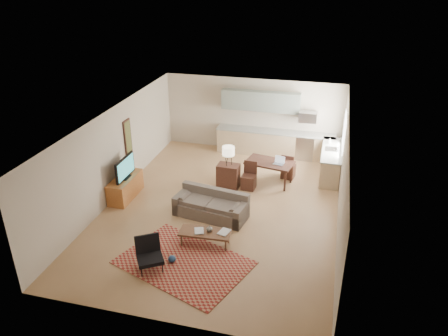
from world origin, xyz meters
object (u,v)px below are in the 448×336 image
(coffee_table, at_px, (205,238))
(dining_table, at_px, (269,172))
(sofa, at_px, (211,205))
(console_table, at_px, (228,176))
(armchair, at_px, (150,255))
(tv_credenza, at_px, (125,187))

(coffee_table, distance_m, dining_table, 3.87)
(sofa, height_order, dining_table, dining_table)
(console_table, distance_m, dining_table, 1.34)
(coffee_table, height_order, dining_table, dining_table)
(coffee_table, relative_size, armchair, 1.69)
(tv_credenza, relative_size, dining_table, 0.96)
(coffee_table, relative_size, console_table, 1.65)
(console_table, xyz_separation_m, dining_table, (1.18, 0.63, -0.02))
(coffee_table, height_order, tv_credenza, tv_credenza)
(armchair, relative_size, tv_credenza, 0.54)
(armchair, bearing_deg, coffee_table, 19.84)
(tv_credenza, relative_size, console_table, 1.81)
(sofa, distance_m, console_table, 1.78)
(console_table, bearing_deg, tv_credenza, -151.78)
(tv_credenza, bearing_deg, coffee_table, -30.14)
(sofa, distance_m, armchair, 2.66)
(sofa, height_order, armchair, armchair)
(armchair, bearing_deg, console_table, 47.28)
(sofa, relative_size, coffee_table, 1.64)
(tv_credenza, bearing_deg, sofa, -8.56)
(sofa, relative_size, tv_credenza, 1.49)
(coffee_table, bearing_deg, tv_credenza, 146.85)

